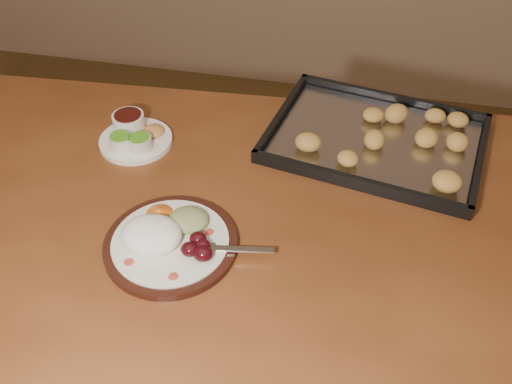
# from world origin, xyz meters

# --- Properties ---
(dining_table) EXTENTS (1.56, 1.00, 0.75)m
(dining_table) POSITION_xyz_m (0.10, 0.29, 0.65)
(dining_table) COLOR brown
(dining_table) RESTS_ON ground
(dinner_plate) EXTENTS (0.33, 0.26, 0.06)m
(dinner_plate) POSITION_xyz_m (0.04, 0.20, 0.77)
(dinner_plate) COLOR black
(dinner_plate) RESTS_ON dining_table
(condiment_saucer) EXTENTS (0.17, 0.17, 0.06)m
(condiment_saucer) POSITION_xyz_m (-0.15, 0.49, 0.77)
(condiment_saucer) COLOR white
(condiment_saucer) RESTS_ON dining_table
(baking_tray) EXTENTS (0.54, 0.43, 0.05)m
(baking_tray) POSITION_xyz_m (0.41, 0.60, 0.77)
(baking_tray) COLOR black
(baking_tray) RESTS_ON dining_table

